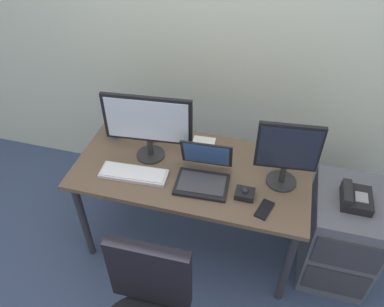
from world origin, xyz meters
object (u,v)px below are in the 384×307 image
trackball_mouse (245,194)px  file_cabinet (340,235)px  laptop (204,173)px  coffee_mug (114,129)px  paper_notepad (202,147)px  banana (159,133)px  desk_phone (355,198)px  monitor_main (148,123)px  cell_phone (264,209)px  monitor_side (287,152)px  keyboard (134,174)px

trackball_mouse → file_cabinet: bearing=16.1°
laptop → trackball_mouse: size_ratio=2.97×
laptop → coffee_mug: (-0.68, 0.26, 0.01)m
paper_notepad → file_cabinet: bearing=-10.1°
coffee_mug → banana: 0.30m
desk_phone → monitor_main: (-1.26, 0.03, 0.27)m
banana → cell_phone: bearing=-31.4°
cell_phone → coffee_mug: bearing=175.7°
laptop → banana: size_ratio=1.72×
desk_phone → paper_notepad: 0.97m
trackball_mouse → monitor_side: bearing=41.3°
banana → file_cabinet: bearing=-9.8°
paper_notepad → cell_phone: size_ratio=1.46×
trackball_mouse → cell_phone: bearing=-30.5°
keyboard → paper_notepad: 0.49m
desk_phone → monitor_main: monitor_main is taller
laptop → desk_phone: bearing=6.1°
monitor_side → paper_notepad: bearing=160.7°
file_cabinet → desk_phone: (-0.01, -0.02, 0.38)m
trackball_mouse → paper_notepad: trackball_mouse is taller
file_cabinet → trackball_mouse: trackball_mouse is taller
coffee_mug → paper_notepad: coffee_mug is taller
laptop → coffee_mug: bearing=159.4°
desk_phone → keyboard: bearing=-172.6°
monitor_side → coffee_mug: (-1.13, 0.16, -0.18)m
trackball_mouse → paper_notepad: bearing=133.5°
desk_phone → cell_phone: size_ratio=1.41×
desk_phone → laptop: 0.89m
laptop → banana: bearing=140.0°
file_cabinet → monitor_main: 1.42m
monitor_side → cell_phone: 0.34m
file_cabinet → banana: banana is taller
coffee_mug → cell_phone: size_ratio=0.82×
desk_phone → banana: 1.30m
cell_phone → file_cabinet: bearing=43.0°
coffee_mug → paper_notepad: bearing=2.4°
keyboard → cell_phone: bearing=-5.0°
file_cabinet → keyboard: (-1.30, -0.18, 0.40)m
monitor_side → keyboard: (-0.87, -0.17, -0.22)m
keyboard → paper_notepad: size_ratio=2.01×
desk_phone → coffee_mug: (-1.56, 0.16, 0.07)m
file_cabinet → coffee_mug: (-1.57, 0.15, 0.45)m
keyboard → trackball_mouse: trackball_mouse is taller
monitor_side → trackball_mouse: monitor_side is taller
desk_phone → monitor_main: 1.29m
banana → monitor_main: bearing=-85.4°
monitor_main → paper_notepad: monitor_main is taller
file_cabinet → cell_phone: bearing=-153.3°
monitor_side → laptop: bearing=-167.8°
keyboard → trackball_mouse: 0.68m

